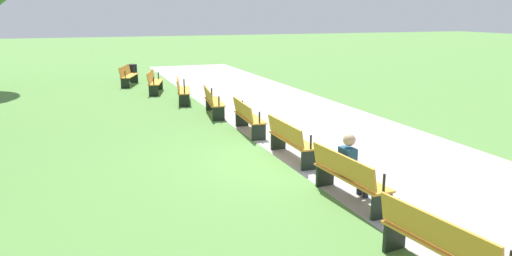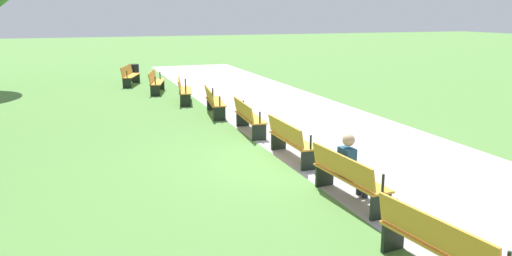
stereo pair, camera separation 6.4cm
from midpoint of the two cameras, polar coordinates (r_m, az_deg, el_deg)
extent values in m
plane|color=#54843D|center=(11.09, 4.50, -3.66)|extent=(120.00, 120.00, 0.00)
cube|color=#A39E99|center=(12.09, 13.71, -2.54)|extent=(41.17, 4.82, 0.01)
cube|color=orange|center=(22.92, -14.38, 5.99)|extent=(1.86, 1.02, 0.04)
cube|color=orange|center=(22.94, -14.91, 6.58)|extent=(1.75, 0.70, 0.40)
cube|color=black|center=(23.76, -13.87, 5.71)|extent=(0.18, 0.37, 0.43)
cylinder|color=black|center=(23.71, -13.88, 6.65)|extent=(0.06, 0.06, 0.30)
cube|color=black|center=(22.13, -14.86, 5.11)|extent=(0.18, 0.37, 0.43)
cylinder|color=black|center=(22.08, -14.87, 6.12)|extent=(0.06, 0.06, 0.30)
cube|color=orange|center=(20.52, -11.43, 5.32)|extent=(1.87, 0.91, 0.04)
cube|color=orange|center=(20.52, -12.02, 5.97)|extent=(1.78, 0.59, 0.40)
cube|color=black|center=(21.39, -11.14, 5.02)|extent=(0.16, 0.38, 0.43)
cylinder|color=black|center=(21.33, -11.14, 6.08)|extent=(0.05, 0.05, 0.30)
cube|color=black|center=(19.73, -11.69, 4.31)|extent=(0.16, 0.38, 0.43)
cylinder|color=black|center=(19.67, -11.68, 5.44)|extent=(0.05, 0.05, 0.30)
cube|color=orange|center=(18.12, -8.23, 4.40)|extent=(1.87, 0.80, 0.04)
cube|color=orange|center=(18.08, -8.89, 5.14)|extent=(1.80, 0.47, 0.40)
cube|color=black|center=(18.99, -8.22, 4.10)|extent=(0.13, 0.38, 0.43)
cylinder|color=black|center=(18.93, -8.20, 5.28)|extent=(0.05, 0.05, 0.30)
cube|color=black|center=(17.32, -8.19, 3.21)|extent=(0.13, 0.38, 0.43)
cylinder|color=black|center=(17.26, -8.17, 4.50)|extent=(0.05, 0.05, 0.30)
cube|color=orange|center=(15.71, -4.66, 3.12)|extent=(1.86, 0.68, 0.04)
cube|color=orange|center=(15.65, -5.40, 3.96)|extent=(1.81, 0.35, 0.40)
cube|color=black|center=(16.58, -5.04, 2.84)|extent=(0.11, 0.38, 0.43)
cylinder|color=black|center=(16.52, -5.00, 4.19)|extent=(0.05, 0.05, 0.30)
cube|color=black|center=(14.93, -4.21, 1.67)|extent=(0.11, 0.38, 0.43)
cylinder|color=black|center=(14.86, -4.16, 3.17)|extent=(0.05, 0.05, 0.30)
cube|color=orange|center=(13.32, -0.52, 1.29)|extent=(1.84, 0.56, 0.04)
cube|color=orange|center=(13.22, -1.36, 2.26)|extent=(1.82, 0.23, 0.40)
cube|color=black|center=(14.17, -1.44, 1.06)|extent=(0.09, 0.38, 0.43)
cylinder|color=black|center=(14.10, -1.37, 2.63)|extent=(0.05, 0.05, 0.30)
cube|color=black|center=(12.58, 0.52, -0.53)|extent=(0.09, 0.38, 0.43)
cylinder|color=black|center=(12.50, 0.61, 1.24)|extent=(0.05, 0.05, 0.30)
cube|color=orange|center=(10.96, 4.54, -1.42)|extent=(1.81, 0.44, 0.04)
cube|color=orange|center=(10.82, 3.60, -0.28)|extent=(1.81, 0.10, 0.40)
cube|color=black|center=(11.77, 2.82, -1.53)|extent=(0.06, 0.37, 0.43)
cylinder|color=black|center=(11.68, 2.93, 0.36)|extent=(0.04, 0.04, 0.30)
cube|color=black|center=(10.29, 6.47, -3.81)|extent=(0.06, 0.37, 0.43)
cylinder|color=black|center=(10.19, 6.63, -1.67)|extent=(0.04, 0.04, 0.30)
cube|color=orange|center=(8.68, 11.28, -5.67)|extent=(1.84, 0.56, 0.04)
cube|color=orange|center=(8.50, 10.24, -4.33)|extent=(1.82, 0.23, 0.40)
cube|color=black|center=(9.42, 8.26, -5.51)|extent=(0.09, 0.38, 0.43)
cylinder|color=black|center=(9.31, 8.44, -3.19)|extent=(0.05, 0.05, 0.30)
cube|color=black|center=(8.13, 14.65, -8.94)|extent=(0.09, 0.38, 0.43)
cylinder|color=black|center=(8.01, 14.93, -6.30)|extent=(0.05, 0.05, 0.30)
cube|color=orange|center=(6.58, 21.38, -12.78)|extent=(1.86, 0.68, 0.04)
cube|color=orange|center=(6.34, 20.35, -11.30)|extent=(1.81, 0.35, 0.40)
cube|color=black|center=(7.19, 16.06, -12.10)|extent=(0.11, 0.38, 0.43)
cylinder|color=black|center=(7.05, 16.38, -9.15)|extent=(0.05, 0.05, 0.30)
cube|color=navy|center=(8.68, 10.83, -3.91)|extent=(0.33, 0.22, 0.50)
sphere|color=tan|center=(8.58, 11.05, -1.40)|extent=(0.22, 0.22, 0.22)
cylinder|color=#23232D|center=(8.93, 11.38, -5.25)|extent=(0.15, 0.37, 0.13)
cylinder|color=#23232D|center=(9.10, 12.25, -6.37)|extent=(0.12, 0.12, 0.43)
cylinder|color=#23232D|center=(8.79, 12.06, -5.59)|extent=(0.15, 0.37, 0.13)
cylinder|color=#23232D|center=(8.97, 12.93, -6.71)|extent=(0.12, 0.12, 0.43)
cylinder|color=black|center=(24.55, -14.10, 6.36)|extent=(0.50, 0.50, 0.79)
camera|label=1|loc=(0.03, -89.83, 0.04)|focal=34.01mm
camera|label=2|loc=(0.03, 90.17, -0.04)|focal=34.01mm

